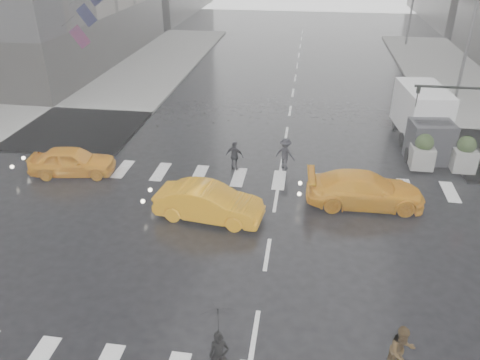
% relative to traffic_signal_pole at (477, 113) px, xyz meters
% --- Properties ---
extents(ground, '(120.00, 120.00, 0.00)m').
position_rel_traffic_signal_pole_xyz_m(ground, '(-9.01, -8.01, -3.22)').
color(ground, black).
rests_on(ground, ground).
extents(sidewalk_nw, '(35.00, 35.00, 0.15)m').
position_rel_traffic_signal_pole_xyz_m(sidewalk_nw, '(-28.51, 9.49, -3.14)').
color(sidewalk_nw, slate).
rests_on(sidewalk_nw, ground).
extents(road_markings, '(18.00, 48.00, 0.01)m').
position_rel_traffic_signal_pole_xyz_m(road_markings, '(-9.01, -8.01, -3.21)').
color(road_markings, silver).
rests_on(road_markings, ground).
extents(traffic_signal_pole, '(4.45, 0.42, 4.50)m').
position_rel_traffic_signal_pole_xyz_m(traffic_signal_pole, '(0.00, 0.00, 0.00)').
color(traffic_signal_pole, black).
rests_on(traffic_signal_pole, ground).
extents(street_lamp_near, '(2.15, 0.22, 9.00)m').
position_rel_traffic_signal_pole_xyz_m(street_lamp_near, '(1.86, 9.99, 1.73)').
color(street_lamp_near, '#59595B').
rests_on(street_lamp_near, ground).
extents(planter_west, '(1.10, 1.10, 1.80)m').
position_rel_traffic_signal_pole_xyz_m(planter_west, '(-2.01, 0.19, -2.23)').
color(planter_west, slate).
rests_on(planter_west, ground).
extents(planter_mid, '(1.10, 1.10, 1.80)m').
position_rel_traffic_signal_pole_xyz_m(planter_mid, '(-0.01, 0.19, -2.23)').
color(planter_mid, slate).
rests_on(planter_mid, ground).
extents(flag_cluster, '(2.87, 3.06, 4.69)m').
position_rel_traffic_signal_pole_xyz_m(flag_cluster, '(-24.09, 10.49, 2.42)').
color(flag_cluster, '#59595B').
rests_on(flag_cluster, ground).
extents(pedestrian_black, '(1.08, 1.09, 2.43)m').
position_rel_traffic_signal_pole_xyz_m(pedestrian_black, '(-9.79, -13.58, -1.56)').
color(pedestrian_black, black).
rests_on(pedestrian_black, ground).
extents(pedestrian_brown, '(0.97, 0.87, 1.63)m').
position_rel_traffic_signal_pole_xyz_m(pedestrian_brown, '(-4.95, -12.78, -2.40)').
color(pedestrian_brown, '#402E17').
rests_on(pedestrian_brown, ground).
extents(pedestrian_far_a, '(1.01, 0.73, 1.57)m').
position_rel_traffic_signal_pole_xyz_m(pedestrian_far_a, '(-11.32, -1.23, -2.43)').
color(pedestrian_far_a, black).
rests_on(pedestrian_far_a, ground).
extents(pedestrian_far_b, '(1.20, 0.95, 1.63)m').
position_rel_traffic_signal_pole_xyz_m(pedestrian_far_b, '(-8.82, -0.66, -2.40)').
color(pedestrian_far_b, black).
rests_on(pedestrian_far_b, ground).
extents(taxi_front, '(4.35, 2.29, 1.41)m').
position_rel_traffic_signal_pole_xyz_m(taxi_front, '(-19.22, -2.86, -2.51)').
color(taxi_front, orange).
rests_on(taxi_front, ground).
extents(taxi_mid, '(4.69, 2.13, 1.49)m').
position_rel_traffic_signal_pole_xyz_m(taxi_mid, '(-11.69, -5.84, -2.47)').
color(taxi_mid, orange).
rests_on(taxi_mid, ground).
extents(taxi_rear, '(4.63, 2.32, 1.49)m').
position_rel_traffic_signal_pole_xyz_m(taxi_rear, '(-5.12, -3.73, -2.47)').
color(taxi_rear, orange).
rests_on(taxi_rear, ground).
extents(box_truck, '(2.20, 5.88, 3.12)m').
position_rel_traffic_signal_pole_xyz_m(box_truck, '(-1.51, 3.29, -1.55)').
color(box_truck, silver).
rests_on(box_truck, ground).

